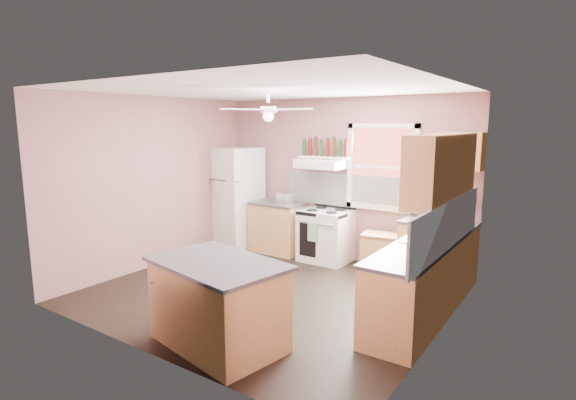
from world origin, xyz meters
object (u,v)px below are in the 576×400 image
Objects in this scene: refrigerator at (236,197)px; toaster at (285,198)px; stove at (326,236)px; cart at (383,254)px; island at (218,305)px.

refrigerator is 1.03m from toaster.
toaster is at bearing -179.23° from stove.
cart is 0.46× the size of island.
stove and island have the same top height.
cart is at bearing -3.07° from stove.
toaster is 3.48m from island.
refrigerator reaches higher than cart.
island is (2.38, -3.07, -0.49)m from refrigerator.
toaster is 1.00m from stove.
toaster reaches higher than island.
toaster is at bearing 168.50° from cart.
island is at bearing -51.60° from toaster.
island is (1.35, -3.16, -0.56)m from toaster.
toaster is 0.21× the size of island.
toaster is at bearing 12.99° from refrigerator.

